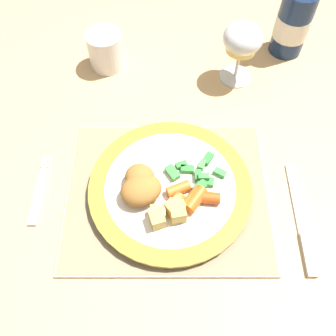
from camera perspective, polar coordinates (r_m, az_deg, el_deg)
name	(u,v)px	position (r m, az deg, el deg)	size (l,w,h in m)	color
ground_plane	(162,267)	(1.38, -0.92, -14.83)	(6.00, 6.00, 0.00)	brown
dining_table	(158,170)	(0.77, -1.58, -0.36)	(1.44, 0.97, 0.74)	tan
placemat	(168,194)	(0.65, -0.01, -3.95)	(0.35, 0.29, 0.01)	#CCB789
dinner_plate	(171,188)	(0.64, 0.43, -3.14)	(0.28, 0.28, 0.02)	white
breaded_croquettes	(142,185)	(0.61, -4.03, -2.60)	(0.08, 0.10, 0.04)	#B77F3D
green_beans_pile	(198,173)	(0.64, 4.52, -0.80)	(0.11, 0.09, 0.02)	#338438
glazed_carrots	(191,198)	(0.61, 3.55, -4.62)	(0.09, 0.06, 0.02)	orange
fork	(39,194)	(0.69, -19.03, -3.74)	(0.02, 0.14, 0.01)	silver
table_knife	(303,227)	(0.66, 19.94, -8.44)	(0.02, 0.20, 0.01)	silver
wine_glass	(243,41)	(0.77, 11.43, 18.38)	(0.08, 0.08, 0.13)	silver
bottle	(297,17)	(0.87, 19.00, 20.99)	(0.07, 0.07, 0.23)	navy
roast_potatoes	(170,212)	(0.59, 0.30, -6.74)	(0.06, 0.05, 0.03)	#DBB256
drinking_cup	(107,49)	(0.83, -9.35, 17.44)	(0.07, 0.07, 0.08)	white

